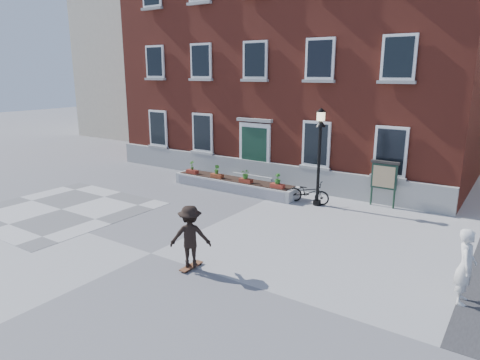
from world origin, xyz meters
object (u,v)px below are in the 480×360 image
Objects in this scene: notice_board at (384,176)px; bicycle at (308,192)px; lamp_post at (320,143)px; skateboarder at (190,236)px; bystander at (466,266)px.

bicycle is at bearing -154.95° from notice_board.
skateboarder is (-0.46, -7.29, -1.60)m from lamp_post.
bicycle is at bearing 89.69° from skateboarder.
notice_board is at bearing 72.55° from skateboarder.
notice_board is at bearing 29.88° from lamp_post.
lamp_post is 2.10× the size of notice_board.
bicycle is at bearing 44.77° from bystander.
bicycle is at bearing 173.73° from lamp_post.
notice_board is 9.00m from skateboarder.
skateboarder is at bearing 173.17° from bicycle.
bystander is at bearing 19.05° from skateboarder.
bystander is at bearing -59.57° from notice_board.
bystander is 0.98× the size of notice_board.
bicycle is 0.45× the size of lamp_post.
lamp_post is 7.48m from skateboarder.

